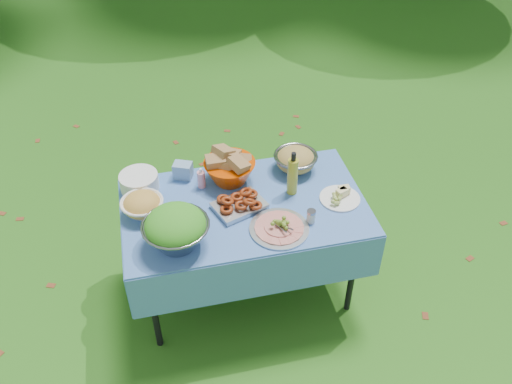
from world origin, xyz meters
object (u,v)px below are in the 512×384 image
at_px(picnic_table, 245,249).
at_px(bread_bowl, 230,167).
at_px(charcuterie_platter, 279,224).
at_px(plate_stack, 139,182).
at_px(salad_bowl, 176,229).
at_px(oil_bottle, 293,173).
at_px(pasta_bowl_steel, 296,159).

height_order(picnic_table, bread_bowl, bread_bowl).
bearing_deg(bread_bowl, charcuterie_platter, -69.45).
distance_m(plate_stack, bread_bowl, 0.57).
bearing_deg(salad_bowl, picnic_table, 28.83).
relative_size(bread_bowl, oil_bottle, 1.10).
height_order(salad_bowl, bread_bowl, salad_bowl).
height_order(picnic_table, oil_bottle, oil_bottle).
bearing_deg(oil_bottle, picnic_table, -169.66).
relative_size(plate_stack, charcuterie_platter, 0.69).
distance_m(pasta_bowl_steel, oil_bottle, 0.25).
bearing_deg(charcuterie_platter, pasta_bowl_steel, 64.96).
bearing_deg(salad_bowl, bread_bowl, 51.62).
bearing_deg(picnic_table, pasta_bowl_steel, 35.21).
distance_m(plate_stack, pasta_bowl_steel, 1.00).
bearing_deg(oil_bottle, pasta_bowl_steel, 68.99).
height_order(bread_bowl, charcuterie_platter, bread_bowl).
bearing_deg(bread_bowl, salad_bowl, -128.38).
height_order(salad_bowl, charcuterie_platter, salad_bowl).
relative_size(bread_bowl, charcuterie_platter, 0.94).
xyz_separation_m(pasta_bowl_steel, charcuterie_platter, (-0.25, -0.53, -0.03)).
height_order(picnic_table, plate_stack, plate_stack).
distance_m(picnic_table, salad_bowl, 0.70).
relative_size(plate_stack, oil_bottle, 0.81).
height_order(salad_bowl, plate_stack, salad_bowl).
height_order(pasta_bowl_steel, charcuterie_platter, pasta_bowl_steel).
bearing_deg(salad_bowl, oil_bottle, 21.57).
distance_m(salad_bowl, bread_bowl, 0.63).
bearing_deg(pasta_bowl_steel, oil_bottle, -111.01).
distance_m(picnic_table, bread_bowl, 0.55).
height_order(bread_bowl, pasta_bowl_steel, bread_bowl).
bearing_deg(pasta_bowl_steel, charcuterie_platter, -115.04).
xyz_separation_m(salad_bowl, oil_bottle, (0.74, 0.29, 0.03)).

